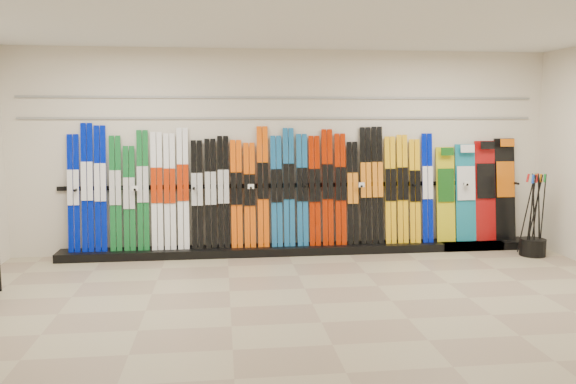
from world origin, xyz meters
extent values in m
plane|color=gray|center=(0.00, 0.00, 0.00)|extent=(8.00, 8.00, 0.00)
plane|color=beige|center=(0.00, 2.50, 1.50)|extent=(8.00, 0.00, 8.00)
plane|color=silver|center=(0.00, 0.00, 3.00)|extent=(8.00, 8.00, 0.00)
cube|color=black|center=(0.22, 2.28, 0.06)|extent=(8.00, 0.40, 0.12)
cube|color=#0013A9|center=(-3.04, 2.34, 0.95)|extent=(0.17, 0.24, 1.66)
cube|color=#0013A9|center=(-2.85, 2.35, 1.03)|extent=(0.17, 0.26, 1.82)
cube|color=#0013A9|center=(-2.67, 2.35, 1.01)|extent=(0.17, 0.25, 1.78)
cube|color=#126127|center=(-2.47, 2.34, 0.94)|extent=(0.17, 0.23, 1.64)
cube|color=#126127|center=(-2.28, 2.33, 0.86)|extent=(0.17, 0.21, 1.49)
cube|color=#126127|center=(-2.08, 2.34, 0.98)|extent=(0.17, 0.24, 1.71)
cube|color=white|center=(-1.89, 2.34, 0.96)|extent=(0.17, 0.24, 1.69)
cube|color=white|center=(-1.70, 2.34, 0.95)|extent=(0.17, 0.24, 1.66)
cube|color=white|center=(-1.52, 2.35, 0.99)|extent=(0.17, 0.25, 1.75)
cube|color=black|center=(-1.32, 2.33, 0.90)|extent=(0.17, 0.22, 1.56)
cube|color=black|center=(-1.12, 2.34, 0.91)|extent=(0.17, 0.23, 1.59)
cube|color=black|center=(-0.94, 2.34, 0.93)|extent=(0.17, 0.23, 1.63)
cube|color=#ED5508|center=(-0.75, 2.33, 0.90)|extent=(0.17, 0.22, 1.57)
cube|color=#ED5508|center=(-0.55, 2.33, 0.88)|extent=(0.17, 0.22, 1.52)
cube|color=#ED5508|center=(-0.36, 2.35, 1.00)|extent=(0.17, 0.25, 1.76)
cube|color=#175894|center=(-0.16, 2.34, 0.93)|extent=(0.17, 0.23, 1.63)
cube|color=#175894|center=(0.03, 2.35, 0.99)|extent=(0.17, 0.25, 1.74)
cube|color=#175894|center=(0.23, 2.34, 0.94)|extent=(0.17, 0.23, 1.65)
cube|color=#9F1C00|center=(0.41, 2.34, 0.93)|extent=(0.17, 0.23, 1.62)
cube|color=#9F1C00|center=(0.61, 2.34, 0.98)|extent=(0.17, 0.24, 1.72)
cube|color=#9F1C00|center=(0.81, 2.34, 0.95)|extent=(0.17, 0.24, 1.65)
cube|color=black|center=(0.99, 2.33, 0.88)|extent=(0.17, 0.22, 1.53)
cube|color=black|center=(1.19, 2.35, 0.99)|extent=(0.17, 0.25, 1.75)
cube|color=black|center=(1.37, 2.35, 1.00)|extent=(0.17, 0.25, 1.75)
cube|color=#F1AD12|center=(1.57, 2.34, 0.92)|extent=(0.17, 0.23, 1.61)
cube|color=#F1AD12|center=(1.76, 2.34, 0.93)|extent=(0.17, 0.23, 1.63)
cube|color=#F1AD12|center=(1.96, 2.33, 0.90)|extent=(0.17, 0.22, 1.56)
cube|color=#0013A9|center=(2.15, 2.34, 0.94)|extent=(0.17, 0.23, 1.65)
cube|color=gold|center=(2.45, 2.35, 0.84)|extent=(0.29, 0.22, 1.44)
cube|color=#14728C|center=(2.77, 2.35, 0.86)|extent=(0.31, 0.23, 1.48)
cube|color=#990C0C|center=(3.09, 2.36, 0.88)|extent=(0.32, 0.24, 1.53)
cube|color=black|center=(3.41, 2.36, 0.90)|extent=(0.32, 0.24, 1.57)
cylinder|color=black|center=(3.55, 1.74, 0.12)|extent=(0.37, 0.37, 0.25)
cylinder|color=black|center=(3.45, 1.79, 0.61)|extent=(0.14, 0.15, 1.17)
cylinder|color=black|center=(3.57, 1.78, 0.61)|extent=(0.15, 0.14, 1.17)
cylinder|color=black|center=(3.47, 1.69, 0.61)|extent=(0.03, 0.02, 1.18)
cylinder|color=black|center=(3.59, 1.81, 0.61)|extent=(0.07, 0.11, 1.18)
cylinder|color=black|center=(3.53, 1.70, 0.61)|extent=(0.06, 0.10, 1.18)
cylinder|color=black|center=(3.64, 1.76, 0.61)|extent=(0.07, 0.11, 1.18)
cylinder|color=black|center=(3.45, 1.66, 0.61)|extent=(0.06, 0.10, 1.18)
cylinder|color=black|center=(3.69, 1.76, 0.61)|extent=(0.04, 0.04, 1.18)
cylinder|color=black|center=(3.63, 1.84, 0.61)|extent=(0.02, 0.15, 1.17)
cylinder|color=black|center=(3.62, 1.74, 0.61)|extent=(0.16, 0.11, 1.17)
cube|color=gray|center=(0.00, 2.48, 2.00)|extent=(7.60, 0.02, 0.03)
cube|color=gray|center=(0.00, 2.48, 2.30)|extent=(7.60, 0.02, 0.03)
camera|label=1|loc=(-0.97, -5.81, 2.03)|focal=35.00mm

